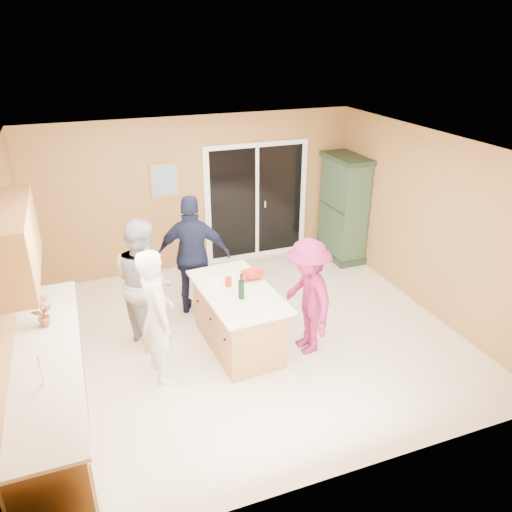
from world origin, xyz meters
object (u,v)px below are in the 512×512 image
object	(u,v)px
woman_white	(157,316)
woman_magenta	(308,297)
woman_grey	(144,281)
woman_navy	(194,256)
kitchen_island	(238,320)
green_hutch	(343,209)

from	to	relation	value
woman_white	woman_magenta	bearing A→B (deg)	-97.08
woman_grey	woman_navy	size ratio (longest dim) A/B	0.97
woman_navy	woman_magenta	distance (m)	1.84
woman_navy	woman_magenta	world-z (taller)	woman_navy
woman_grey	woman_magenta	distance (m)	2.12
woman_white	woman_magenta	xyz separation A→B (m)	(1.87, -0.11, -0.06)
kitchen_island	woman_grey	distance (m)	1.32
kitchen_island	green_hutch	world-z (taller)	green_hutch
green_hutch	woman_magenta	bearing A→B (deg)	-127.83
green_hutch	woman_white	size ratio (longest dim) A/B	1.12
woman_white	woman_navy	distance (m)	1.57
woman_white	woman_grey	world-z (taller)	woman_grey
woman_white	woman_grey	bearing A→B (deg)	-3.09
kitchen_island	woman_grey	xyz separation A→B (m)	(-1.08, 0.60, 0.47)
woman_white	kitchen_island	bearing A→B (deg)	-79.71
woman_grey	kitchen_island	bearing A→B (deg)	-138.66
woman_grey	woman_navy	xyz separation A→B (m)	(0.79, 0.49, 0.03)
woman_navy	woman_magenta	size ratio (longest dim) A/B	1.16
green_hutch	woman_white	xyz separation A→B (m)	(-3.75, -2.31, -0.08)
kitchen_island	woman_magenta	bearing A→B (deg)	-28.88
green_hutch	woman_navy	bearing A→B (deg)	-162.26
woman_navy	woman_white	bearing A→B (deg)	78.96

